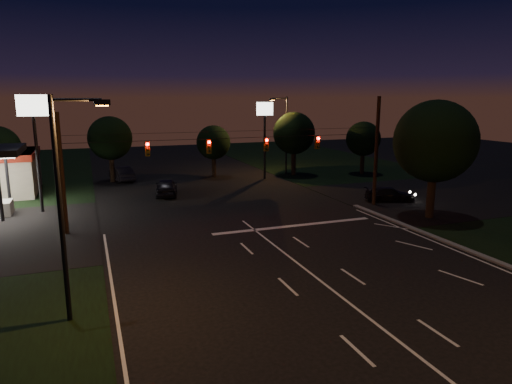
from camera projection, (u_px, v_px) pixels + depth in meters
name	position (u px, v px, depth m)	size (l,w,h in m)	color
ground	(342.00, 298.00, 20.61)	(140.00, 140.00, 0.00)	black
cross_street_right	(441.00, 196.00, 42.12)	(20.00, 16.00, 0.02)	black
center_line	(437.00, 371.00, 15.11)	(0.14, 40.00, 0.01)	silver
stop_bar	(294.00, 226.00, 32.19)	(12.00, 0.50, 0.01)	silver
utility_pole_right	(373.00, 205.00, 38.48)	(0.30, 0.30, 9.00)	black
utility_pole_left	(67.00, 234.00, 30.29)	(0.28, 0.28, 8.00)	black
signal_span	(238.00, 145.00, 33.23)	(24.00, 0.40, 1.56)	black
pole_sign_left_near	(34.00, 123.00, 34.61)	(2.20, 0.30, 9.10)	black
pole_sign_right	(265.00, 122.00, 49.61)	(1.80, 0.30, 8.40)	black
street_light_left	(66.00, 194.00, 17.55)	(2.20, 0.35, 9.00)	black
street_light_right_far	(284.00, 130.00, 52.76)	(2.20, 0.35, 9.00)	black
tree_right_near	(434.00, 142.00, 33.41)	(6.00, 6.00, 8.76)	black
tree_far_b	(110.00, 139.00, 48.28)	(4.60, 4.60, 6.98)	black
tree_far_c	(213.00, 143.00, 51.24)	(3.80, 3.80, 5.86)	black
tree_far_d	(294.00, 134.00, 52.31)	(4.80, 4.80, 7.30)	black
tree_far_e	(363.00, 139.00, 53.33)	(4.00, 4.00, 6.18)	black
car_oncoming_a	(166.00, 187.00, 42.05)	(1.87, 4.66, 1.59)	black
car_oncoming_b	(122.00, 174.00, 49.56)	(1.64, 4.70, 1.55)	black
car_cross	(390.00, 194.00, 39.70)	(1.73, 4.26, 1.24)	black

